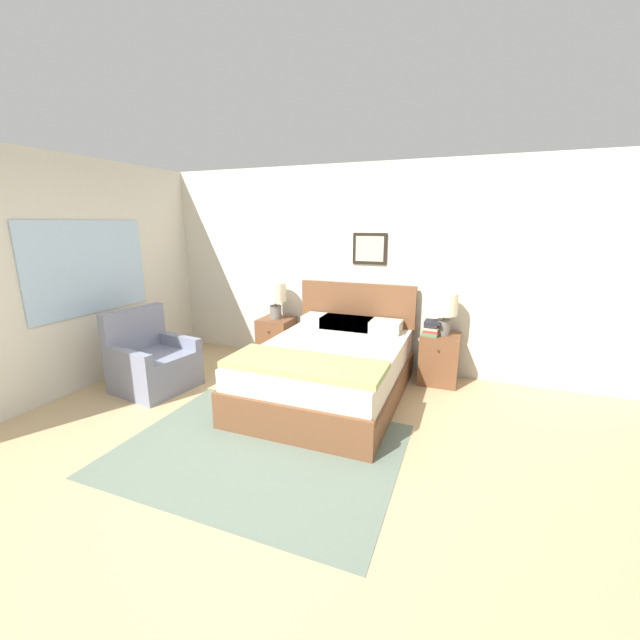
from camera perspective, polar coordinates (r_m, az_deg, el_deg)
The scene contains 15 objects.
ground_plane at distance 3.37m, azimuth -13.09°, elevation -20.37°, with size 16.00×16.00×0.00m, color tan.
wall_back at distance 5.25m, azimuth 2.97°, elevation 7.63°, with size 7.35×0.09×2.60m.
wall_left at distance 5.51m, azimuth -27.94°, elevation 6.35°, with size 0.08×5.07×2.60m.
area_rug_main at distance 3.56m, azimuth -8.82°, elevation -18.06°, with size 2.33×1.76×0.01m.
bed at distance 4.37m, azimuth 1.49°, elevation -6.93°, with size 1.53×2.14×1.12m.
armchair at distance 4.95m, azimuth -23.21°, elevation -5.82°, with size 0.85×0.87×0.92m.
nightstand_near_window at distance 5.50m, azimuth -6.31°, elevation -2.80°, with size 0.44×0.46×0.60m.
nightstand_by_door at distance 4.93m, azimuth 16.93°, elevation -5.37°, with size 0.44×0.46×0.60m.
table_lamp_near_window at distance 5.36m, azimuth -6.53°, elevation 3.57°, with size 0.29×0.29×0.50m.
table_lamp_by_door at distance 4.76m, azimuth 17.64°, elevation 1.68°, with size 0.29×0.29×0.50m.
book_thick_bottom at distance 4.80m, azimuth 15.98°, elevation -1.83°, with size 0.22×0.27×0.04m.
book_hardcover_middle at distance 4.79m, azimuth 16.00°, elevation -1.41°, with size 0.19×0.26×0.03m.
book_novel_upper at distance 4.78m, azimuth 16.03°, elevation -1.05°, with size 0.19×0.27×0.03m.
book_slim_near_top at distance 4.77m, azimuth 16.06°, elevation -0.66°, with size 0.18×0.27×0.04m.
book_paperback_top at distance 4.77m, azimuth 16.08°, elevation -0.28°, with size 0.18×0.21×0.03m.
Camera 1 is at (1.65, -2.26, 1.88)m, focal length 22.00 mm.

